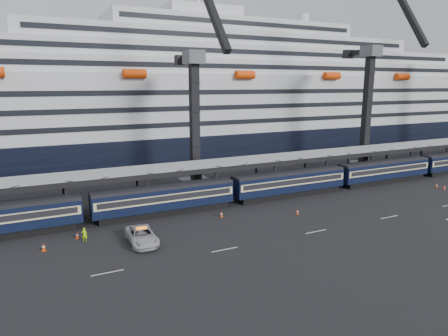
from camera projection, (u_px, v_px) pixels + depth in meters
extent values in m
plane|color=black|center=(377.00, 207.00, 56.49)|extent=(260.00, 260.00, 0.00)
cube|color=beige|center=(108.00, 273.00, 36.73)|extent=(3.00, 0.15, 0.02)
cube|color=beige|center=(225.00, 250.00, 41.85)|extent=(3.00, 0.15, 0.02)
cube|color=beige|center=(316.00, 232.00, 46.98)|extent=(3.00, 0.15, 0.02)
cube|color=beige|center=(389.00, 217.00, 52.11)|extent=(3.00, 0.15, 0.02)
cube|color=black|center=(165.00, 211.00, 53.23)|extent=(17.48, 2.40, 0.90)
cube|color=black|center=(165.00, 198.00, 52.86)|extent=(19.00, 2.80, 2.70)
cube|color=beige|center=(165.00, 196.00, 52.80)|extent=(18.62, 2.92, 1.05)
cube|color=black|center=(165.00, 195.00, 52.79)|extent=(17.86, 2.98, 0.70)
cube|color=black|center=(164.00, 187.00, 52.55)|extent=(19.00, 2.50, 0.35)
cube|color=black|center=(289.00, 193.00, 61.78)|extent=(17.48, 2.40, 0.90)
cube|color=black|center=(290.00, 182.00, 61.40)|extent=(19.00, 2.80, 2.70)
cube|color=beige|center=(290.00, 180.00, 61.34)|extent=(18.62, 2.92, 1.05)
cube|color=black|center=(290.00, 180.00, 61.33)|extent=(17.86, 2.98, 0.70)
cube|color=black|center=(290.00, 172.00, 61.09)|extent=(19.00, 2.50, 0.35)
cube|color=black|center=(383.00, 180.00, 70.32)|extent=(17.48, 2.40, 0.90)
cube|color=black|center=(384.00, 170.00, 69.95)|extent=(19.00, 2.80, 2.70)
cube|color=beige|center=(384.00, 168.00, 69.89)|extent=(18.62, 2.92, 1.05)
cube|color=black|center=(384.00, 168.00, 69.88)|extent=(17.86, 2.98, 0.70)
cube|color=black|center=(385.00, 162.00, 69.64)|extent=(19.00, 2.50, 0.35)
cube|color=gray|center=(316.00, 154.00, 67.69)|extent=(130.00, 6.00, 0.25)
cube|color=black|center=(327.00, 159.00, 65.11)|extent=(130.00, 0.25, 0.70)
cube|color=black|center=(305.00, 153.00, 70.39)|extent=(130.00, 0.25, 0.70)
cube|color=black|center=(67.00, 204.00, 48.69)|extent=(0.25, 0.25, 5.40)
cube|color=black|center=(63.00, 193.00, 53.62)|extent=(0.25, 0.25, 5.40)
cube|color=black|center=(147.00, 194.00, 52.97)|extent=(0.25, 0.25, 5.40)
cube|color=black|center=(137.00, 185.00, 57.90)|extent=(0.25, 0.25, 5.40)
cube|color=black|center=(216.00, 186.00, 57.24)|extent=(0.25, 0.25, 5.40)
cube|color=black|center=(201.00, 178.00, 62.17)|extent=(0.25, 0.25, 5.40)
cube|color=black|center=(275.00, 179.00, 61.51)|extent=(0.25, 0.25, 5.40)
cube|color=black|center=(256.00, 172.00, 66.44)|extent=(0.25, 0.25, 5.40)
cube|color=black|center=(326.00, 173.00, 65.79)|extent=(0.25, 0.25, 5.40)
cube|color=black|center=(305.00, 166.00, 70.71)|extent=(0.25, 0.25, 5.40)
cube|color=black|center=(371.00, 167.00, 70.06)|extent=(0.25, 0.25, 5.40)
cube|color=black|center=(348.00, 162.00, 74.99)|extent=(0.25, 0.25, 5.40)
cube|color=black|center=(410.00, 162.00, 74.33)|extent=(0.25, 0.25, 5.40)
cube|color=black|center=(387.00, 158.00, 79.26)|extent=(0.25, 0.25, 5.40)
cube|color=black|center=(446.00, 158.00, 78.61)|extent=(0.25, 0.25, 5.40)
cube|color=black|center=(421.00, 154.00, 83.53)|extent=(0.25, 0.25, 5.40)
cube|color=black|center=(231.00, 141.00, 96.25)|extent=(200.00, 28.00, 7.00)
cube|color=silver|center=(231.00, 101.00, 94.29)|extent=(190.00, 26.88, 12.00)
cube|color=silver|center=(231.00, 69.00, 92.74)|extent=(160.00, 24.64, 3.00)
cube|color=black|center=(258.00, 67.00, 81.85)|extent=(153.60, 0.12, 0.90)
cube|color=silver|center=(231.00, 55.00, 92.12)|extent=(124.00, 21.84, 3.00)
cube|color=black|center=(255.00, 52.00, 82.46)|extent=(119.04, 0.12, 0.90)
cube|color=silver|center=(231.00, 42.00, 91.50)|extent=(90.00, 19.04, 3.00)
cube|color=black|center=(252.00, 38.00, 83.07)|extent=(86.40, 0.12, 0.90)
cube|color=silver|center=(231.00, 28.00, 90.88)|extent=(56.00, 16.24, 3.00)
cube|color=black|center=(249.00, 23.00, 83.68)|extent=(53.76, 0.12, 0.90)
cube|color=silver|center=(198.00, 14.00, 86.94)|extent=(16.00, 12.00, 2.50)
cylinder|color=silver|center=(303.00, 20.00, 98.80)|extent=(2.80, 2.80, 3.00)
cylinder|color=#ED3F07|center=(134.00, 74.00, 69.62)|extent=(4.00, 1.60, 1.60)
cylinder|color=#ED3F07|center=(245.00, 75.00, 79.02)|extent=(4.00, 1.60, 1.60)
cylinder|color=#ED3F07|center=(332.00, 76.00, 88.42)|extent=(4.00, 1.60, 1.60)
cylinder|color=#ED3F07|center=(402.00, 77.00, 97.82)|extent=(4.00, 1.60, 1.60)
cube|color=#484A4F|center=(196.00, 185.00, 64.46)|extent=(4.50, 4.50, 2.00)
cube|color=black|center=(195.00, 123.00, 62.39)|extent=(1.30, 1.30, 18.00)
cube|color=#484A4F|center=(194.00, 57.00, 60.32)|extent=(2.60, 3.20, 2.00)
cube|color=black|center=(209.00, 2.00, 53.81)|extent=(0.90, 12.26, 14.37)
cube|color=black|center=(188.00, 58.00, 62.54)|extent=(0.90, 5.04, 0.90)
cube|color=black|center=(182.00, 60.00, 64.80)|extent=(2.20, 1.60, 1.60)
cube|color=#484A4F|center=(363.00, 167.00, 78.53)|extent=(4.50, 4.50, 2.00)
cube|color=black|center=(367.00, 111.00, 76.26)|extent=(1.30, 1.30, 20.00)
cube|color=#484A4F|center=(371.00, 51.00, 73.98)|extent=(2.60, 3.20, 2.00)
cube|color=black|center=(360.00, 52.00, 76.45)|extent=(0.90, 5.60, 0.90)
cube|color=black|center=(350.00, 54.00, 78.95)|extent=(2.20, 1.60, 1.60)
imported|color=#ADAFB4|center=(142.00, 236.00, 43.38)|extent=(2.97, 6.16, 1.69)
imported|color=#AFED0C|center=(84.00, 235.00, 43.88)|extent=(0.67, 0.54, 1.60)
cube|color=#ED3F07|center=(44.00, 251.00, 41.56)|extent=(0.43, 0.43, 0.05)
cone|color=#ED3F07|center=(43.00, 247.00, 41.47)|extent=(0.37, 0.37, 0.82)
cylinder|color=white|center=(43.00, 247.00, 41.47)|extent=(0.31, 0.31, 0.14)
cube|color=#ED3F07|center=(77.00, 238.00, 44.90)|extent=(0.37, 0.37, 0.04)
cone|color=#ED3F07|center=(77.00, 235.00, 44.83)|extent=(0.31, 0.31, 0.70)
cylinder|color=white|center=(77.00, 235.00, 44.83)|extent=(0.26, 0.26, 0.12)
cube|color=#ED3F07|center=(221.00, 217.00, 52.18)|extent=(0.39, 0.39, 0.04)
cone|color=#ED3F07|center=(221.00, 214.00, 52.10)|extent=(0.33, 0.33, 0.75)
cylinder|color=white|center=(221.00, 214.00, 52.10)|extent=(0.28, 0.28, 0.12)
cube|color=#ED3F07|center=(297.00, 214.00, 53.25)|extent=(0.36, 0.36, 0.04)
cone|color=#ED3F07|center=(297.00, 211.00, 53.18)|extent=(0.30, 0.30, 0.68)
cylinder|color=white|center=(297.00, 211.00, 53.18)|extent=(0.26, 0.26, 0.11)
cube|color=#ED3F07|center=(444.00, 189.00, 65.72)|extent=(0.38, 0.38, 0.04)
cone|color=#ED3F07|center=(444.00, 187.00, 65.64)|extent=(0.32, 0.32, 0.71)
cylinder|color=white|center=(444.00, 187.00, 65.64)|extent=(0.27, 0.27, 0.12)
cube|color=#ED3F07|center=(436.00, 187.00, 67.04)|extent=(0.36, 0.36, 0.04)
cone|color=#ED3F07|center=(437.00, 185.00, 66.96)|extent=(0.30, 0.30, 0.68)
cylinder|color=white|center=(437.00, 185.00, 66.96)|extent=(0.26, 0.26, 0.11)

